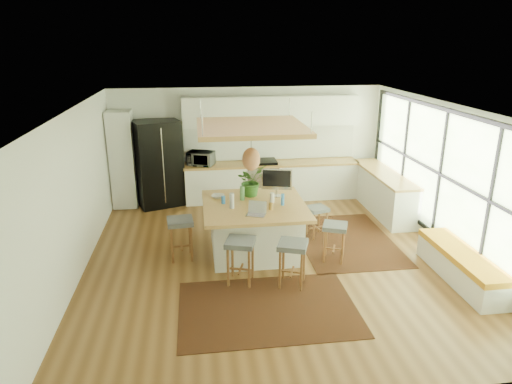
{
  "coord_description": "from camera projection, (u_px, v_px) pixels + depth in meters",
  "views": [
    {
      "loc": [
        -1.25,
        -7.37,
        3.77
      ],
      "look_at": [
        -0.2,
        0.5,
        1.1
      ],
      "focal_mm": 32.01,
      "sensor_mm": 36.0,
      "label": 1
    }
  ],
  "objects": [
    {
      "name": "backsplash",
      "position": [
        270.0,
        143.0,
        11.19
      ],
      "size": [
        4.2,
        0.02,
        0.8
      ],
      "primitive_type": "cube",
      "color": "white",
      "rests_on": "wall_back"
    },
    {
      "name": "island_bowl",
      "position": [
        218.0,
        196.0,
        8.57
      ],
      "size": [
        0.29,
        0.29,
        0.06
      ],
      "primitive_type": "imported",
      "rotation": [
        0.0,
        0.0,
        -0.29
      ],
      "color": "white",
      "rests_on": "island"
    },
    {
      "name": "stool_right_back",
      "position": [
        317.0,
        220.0,
        9.06
      ],
      "size": [
        0.46,
        0.46,
        0.63
      ],
      "primitive_type": null,
      "rotation": [
        0.0,
        0.0,
        1.84
      ],
      "color": "#4E5257",
      "rests_on": "floor"
    },
    {
      "name": "ceiling",
      "position": [
        272.0,
        108.0,
        7.42
      ],
      "size": [
        7.0,
        7.0,
        0.0
      ],
      "primitive_type": "plane",
      "rotation": [
        3.14,
        0.0,
        0.0
      ],
      "color": "white",
      "rests_on": "ground"
    },
    {
      "name": "island_bottle_1",
      "position": [
        233.0,
        203.0,
        8.03
      ],
      "size": [
        0.07,
        0.07,
        0.19
      ],
      "primitive_type": "cylinder",
      "color": "#B8B9BF",
      "rests_on": "island"
    },
    {
      "name": "right_counter_base",
      "position": [
        383.0,
        193.0,
        10.39
      ],
      "size": [
        0.6,
        2.5,
        0.88
      ],
      "primitive_type": "cube",
      "color": "white",
      "rests_on": "floor"
    },
    {
      "name": "laptop",
      "position": [
        256.0,
        209.0,
        7.7
      ],
      "size": [
        0.42,
        0.43,
        0.24
      ],
      "primitive_type": null,
      "rotation": [
        0.0,
        0.0,
        -0.37
      ],
      "color": "#A5A5AA",
      "rests_on": "island"
    },
    {
      "name": "island_bottle_4",
      "position": [
        242.0,
        195.0,
        8.44
      ],
      "size": [
        0.07,
        0.07,
        0.19
      ],
      "primitive_type": "cylinder",
      "color": "#518550",
      "rests_on": "island"
    },
    {
      "name": "wall_front",
      "position": [
        329.0,
        294.0,
        4.56
      ],
      "size": [
        6.5,
        0.0,
        6.5
      ],
      "primitive_type": "plane",
      "rotation": [
        -1.57,
        0.0,
        0.0
      ],
      "color": "white",
      "rests_on": "ground"
    },
    {
      "name": "monitor",
      "position": [
        277.0,
        183.0,
        8.59
      ],
      "size": [
        0.62,
        0.35,
        0.54
      ],
      "primitive_type": null,
      "rotation": [
        0.0,
        0.0,
        -0.25
      ],
      "color": "#A5A5AA",
      "rests_on": "island"
    },
    {
      "name": "fridge",
      "position": [
        159.0,
        167.0,
        10.68
      ],
      "size": [
        1.21,
        1.08,
        2.02
      ],
      "primitive_type": null,
      "rotation": [
        0.0,
        0.0,
        0.34
      ],
      "color": "black",
      "rests_on": "floor"
    },
    {
      "name": "stool_near_left",
      "position": [
        241.0,
        262.0,
        7.34
      ],
      "size": [
        0.55,
        0.55,
        0.75
      ],
      "primitive_type": null,
      "rotation": [
        0.0,
        0.0,
        -0.29
      ],
      "color": "#4E5257",
      "rests_on": "floor"
    },
    {
      "name": "stool_right_front",
      "position": [
        334.0,
        242.0,
        8.09
      ],
      "size": [
        0.53,
        0.53,
        0.69
      ],
      "primitive_type": null,
      "rotation": [
        0.0,
        0.0,
        1.19
      ],
      "color": "#4E5257",
      "rests_on": "floor"
    },
    {
      "name": "rug_near",
      "position": [
        268.0,
        308.0,
        6.72
      ],
      "size": [
        2.6,
        1.8,
        0.01
      ],
      "primitive_type": "cube",
      "color": "black",
      "rests_on": "floor"
    },
    {
      "name": "island_plant",
      "position": [
        251.0,
        184.0,
        8.64
      ],
      "size": [
        0.78,
        0.79,
        0.46
      ],
      "primitive_type": "imported",
      "rotation": [
        0.0,
        0.0,
        0.73
      ],
      "color": "#1E4C19",
      "rests_on": "island"
    },
    {
      "name": "back_counter_base",
      "position": [
        272.0,
        182.0,
        11.2
      ],
      "size": [
        4.2,
        0.6,
        0.88
      ],
      "primitive_type": "cube",
      "color": "white",
      "rests_on": "floor"
    },
    {
      "name": "island_bottle_0",
      "position": [
        224.0,
        199.0,
        8.25
      ],
      "size": [
        0.07,
        0.07,
        0.19
      ],
      "primitive_type": "cylinder",
      "color": "#3989E7",
      "rests_on": "island"
    },
    {
      "name": "window_wall",
      "position": [
        447.0,
        177.0,
        8.24
      ],
      "size": [
        0.1,
        6.2,
        2.6
      ],
      "primitive_type": null,
      "color": "black",
      "rests_on": "wall_right"
    },
    {
      "name": "stool_left_side",
      "position": [
        181.0,
        240.0,
        8.16
      ],
      "size": [
        0.49,
        0.49,
        0.75
      ],
      "primitive_type": null,
      "rotation": [
        0.0,
        0.0,
        -1.48
      ],
      "color": "#4E5257",
      "rests_on": "floor"
    },
    {
      "name": "island_bottle_3",
      "position": [
        273.0,
        197.0,
        8.32
      ],
      "size": [
        0.07,
        0.07,
        0.19
      ],
      "primitive_type": "cylinder",
      "color": "white",
      "rests_on": "island"
    },
    {
      "name": "wall_back",
      "position": [
        248.0,
        143.0,
        11.14
      ],
      "size": [
        6.5,
        0.0,
        6.5
      ],
      "primitive_type": "plane",
      "rotation": [
        1.57,
        0.0,
        0.0
      ],
      "color": "white",
      "rests_on": "ground"
    },
    {
      "name": "pantry",
      "position": [
        123.0,
        159.0,
        10.54
      ],
      "size": [
        0.55,
        0.6,
        2.25
      ],
      "primitive_type": "cube",
      "color": "white",
      "rests_on": "floor"
    },
    {
      "name": "island_bottle_5",
      "position": [
        283.0,
        200.0,
        8.2
      ],
      "size": [
        0.07,
        0.07,
        0.19
      ],
      "primitive_type": "cylinder",
      "color": "#3989E7",
      "rests_on": "island"
    },
    {
      "name": "ceiling_panel",
      "position": [
        251.0,
        143.0,
        7.96
      ],
      "size": [
        1.86,
        1.86,
        0.8
      ],
      "primitive_type": null,
      "color": "#AD7D3D",
      "rests_on": "ceiling"
    },
    {
      "name": "range",
      "position": [
        262.0,
        180.0,
        11.15
      ],
      "size": [
        0.76,
        0.62,
        1.0
      ],
      "primitive_type": null,
      "color": "#A5A5AA",
      "rests_on": "floor"
    },
    {
      "name": "upper_cabinets",
      "position": [
        272.0,
        111.0,
        10.78
      ],
      "size": [
        4.2,
        0.34,
        0.7
      ],
      "primitive_type": "cube",
      "color": "white",
      "rests_on": "wall_back"
    },
    {
      "name": "microwave",
      "position": [
        201.0,
        157.0,
        10.76
      ],
      "size": [
        0.68,
        0.53,
        0.4
      ],
      "primitive_type": "imported",
      "rotation": [
        0.0,
        0.0,
        -0.38
      ],
      "color": "#A5A5AA",
      "rests_on": "back_counter_top"
    },
    {
      "name": "stool_near_right",
      "position": [
        292.0,
        265.0,
        7.26
      ],
      "size": [
        0.57,
        0.57,
        0.75
      ],
      "primitive_type": null,
      "rotation": [
        0.0,
        0.0,
        -0.35
      ],
      "color": "#4E5257",
      "rests_on": "floor"
    },
    {
      "name": "island_bottle_2",
      "position": [
        271.0,
        204.0,
        7.98
      ],
      "size": [
        0.07,
        0.07,
        0.19
      ],
      "primitive_type": "cylinder",
      "color": "#AD7E39",
      "rests_on": "island"
    },
    {
      "name": "wall_right",
      "position": [
        448.0,
        180.0,
        8.26
      ],
      "size": [
        0.0,
        7.0,
        7.0
      ],
      "primitive_type": "plane",
      "rotation": [
        1.57,
        0.0,
        -1.57
      ],
      "color": "white",
      "rests_on": "ground"
    },
    {
      "name": "wall_left",
      "position": [
        75.0,
        195.0,
        7.44
      ],
      "size": [
        0.0,
        7.0,
        7.0
      ],
      "primitive_type": "plane",
      "rotation": [
        1.57,
        0.0,
        1.57
      ],
      "color": "white",
      "rests_on": "ground"
    },
    {
      "name": "window_bench",
      "position": [
        461.0,
        266.0,
        7.45
      ],
      "size": [
        0.52,
        2.0,
        0.5
      ],
      "primitive_type": null,
      "color": "white",
      "rests_on": "floor"
    },
    {
      "name": "right_counter_top",
      "position": [
        385.0,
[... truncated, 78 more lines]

